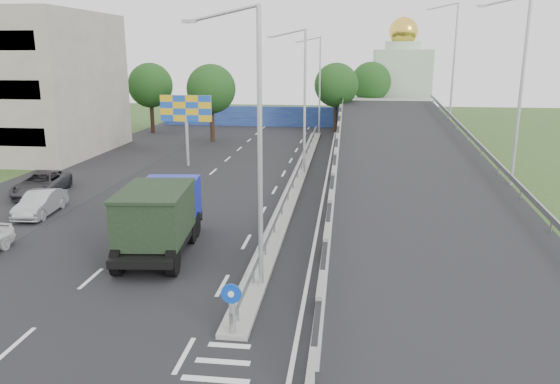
% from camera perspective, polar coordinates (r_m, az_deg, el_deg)
% --- Properties ---
extents(ground, '(160.00, 160.00, 0.00)m').
position_cam_1_polar(ground, '(15.89, -6.68, -18.81)').
color(ground, '#2D4C1E').
rests_on(ground, ground).
extents(road_surface, '(26.00, 90.00, 0.04)m').
position_cam_1_polar(road_surface, '(34.60, -3.74, -0.16)').
color(road_surface, black).
rests_on(road_surface, ground).
extents(parking_strip, '(8.00, 90.00, 0.05)m').
position_cam_1_polar(parking_strip, '(39.13, -22.79, 0.45)').
color(parking_strip, black).
rests_on(parking_strip, ground).
extents(median, '(1.00, 44.00, 0.20)m').
position_cam_1_polar(median, '(38.01, 1.83, 1.35)').
color(median, gray).
rests_on(median, ground).
extents(overpass_ramp, '(10.00, 50.00, 3.50)m').
position_cam_1_polar(overpass_ramp, '(37.75, 13.28, 3.44)').
color(overpass_ramp, gray).
rests_on(overpass_ramp, ground).
extents(median_guardrail, '(0.09, 44.00, 0.71)m').
position_cam_1_polar(median_guardrail, '(37.87, 1.83, 2.31)').
color(median_guardrail, gray).
rests_on(median_guardrail, median).
extents(sign_bollard, '(0.64, 0.23, 1.67)m').
position_cam_1_polar(sign_bollard, '(17.22, -5.05, -12.02)').
color(sign_bollard, black).
rests_on(sign_bollard, median).
extents(lamp_post_near, '(2.74, 0.18, 10.08)m').
position_cam_1_polar(lamp_post_near, '(19.37, -2.68, 5.86)').
color(lamp_post_near, '#B2B5B7').
rests_on(lamp_post_near, median).
extents(lamp_post_mid, '(2.74, 0.18, 10.08)m').
position_cam_1_polar(lamp_post_mid, '(39.12, 2.33, 10.18)').
color(lamp_post_mid, '#B2B5B7').
rests_on(lamp_post_mid, median).
extents(lamp_post_far, '(2.74, 0.18, 10.08)m').
position_cam_1_polar(lamp_post_far, '(59.04, 4.00, 11.58)').
color(lamp_post_far, '#B2B5B7').
rests_on(lamp_post_far, median).
extents(blue_wall, '(30.00, 0.50, 2.40)m').
position_cam_1_polar(blue_wall, '(65.72, 0.61, 7.87)').
color(blue_wall, navy).
rests_on(blue_wall, ground).
extents(church, '(7.00, 7.00, 13.80)m').
position_cam_1_polar(church, '(73.26, 12.53, 11.43)').
color(church, '#B2CCAD').
rests_on(church, ground).
extents(billboard, '(4.00, 0.24, 5.50)m').
position_cam_1_polar(billboard, '(42.95, -9.79, 8.19)').
color(billboard, '#B2B5B7').
rests_on(billboard, ground).
extents(tree_left_mid, '(4.80, 4.80, 7.60)m').
position_cam_1_polar(tree_left_mid, '(54.66, -7.21, 10.62)').
color(tree_left_mid, black).
rests_on(tree_left_mid, ground).
extents(tree_median_far, '(4.80, 4.80, 7.60)m').
position_cam_1_polar(tree_median_far, '(61.00, 5.90, 11.04)').
color(tree_median_far, black).
rests_on(tree_median_far, ground).
extents(tree_left_far, '(4.80, 4.80, 7.60)m').
position_cam_1_polar(tree_left_far, '(61.80, -13.39, 10.77)').
color(tree_left_far, black).
rests_on(tree_left_far, ground).
extents(tree_ramp_far, '(4.80, 4.80, 7.60)m').
position_cam_1_polar(tree_ramp_far, '(68.02, 9.48, 11.26)').
color(tree_ramp_far, black).
rests_on(tree_ramp_far, ground).
extents(dump_truck, '(3.26, 7.25, 3.10)m').
position_cam_1_polar(dump_truck, '(24.69, -12.40, -2.32)').
color(dump_truck, black).
rests_on(dump_truck, ground).
extents(parked_car_b, '(1.77, 4.18, 1.34)m').
position_cam_1_polar(parked_car_b, '(32.58, -23.75, -1.08)').
color(parked_car_b, '#999B9E').
rests_on(parked_car_b, ground).
extents(parked_car_c, '(3.11, 5.42, 1.42)m').
position_cam_1_polar(parked_car_c, '(37.18, -23.66, 0.80)').
color(parked_car_c, '#313034').
rests_on(parked_car_c, ground).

